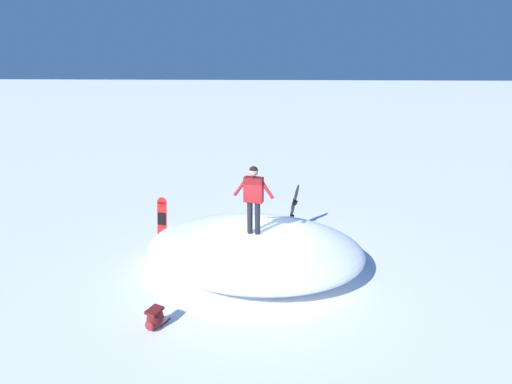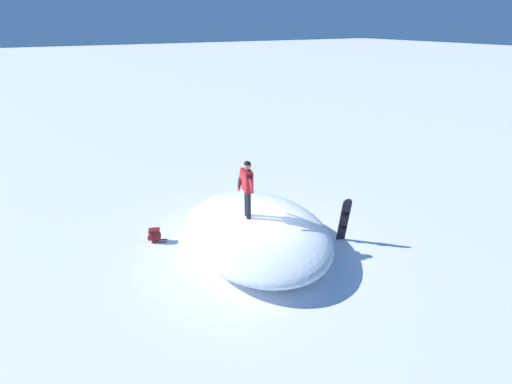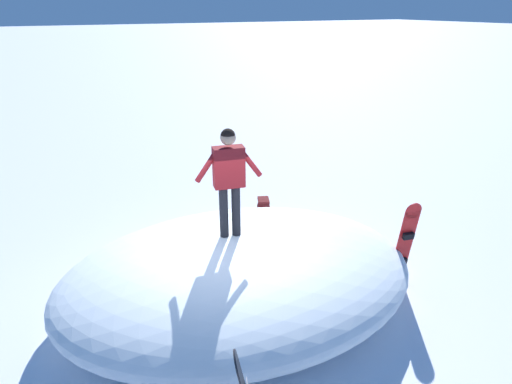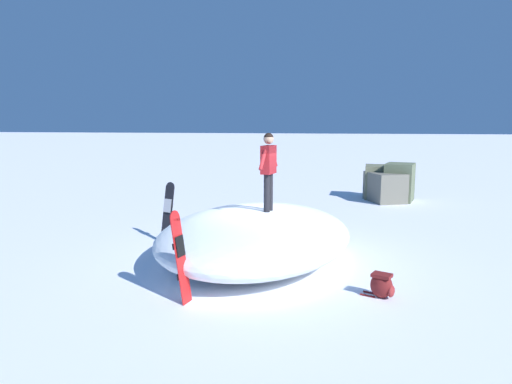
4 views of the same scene
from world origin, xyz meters
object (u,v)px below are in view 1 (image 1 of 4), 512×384
Objects in this scene: snowboarder_standing at (254,194)px; backpack_near at (155,318)px; snowboard_secondary_upright at (162,224)px; snowboard_primary_upright at (293,207)px.

snowboarder_standing is 3.69m from backpack_near.
snowboard_secondary_upright reaches higher than backpack_near.
snowboard_secondary_upright is (3.88, 1.75, 0.03)m from snowboard_primary_upright.
snowboarder_standing is 3.30m from snowboard_secondary_upright.
snowboarder_standing reaches higher than backpack_near.
snowboard_primary_upright reaches higher than backpack_near.
snowboarder_standing is at bearing -128.50° from backpack_near.
snowboard_primary_upright is 6.14m from backpack_near.
backpack_near is at bearing 60.26° from snowboard_primary_upright.
snowboarder_standing is 2.76× the size of backpack_near.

